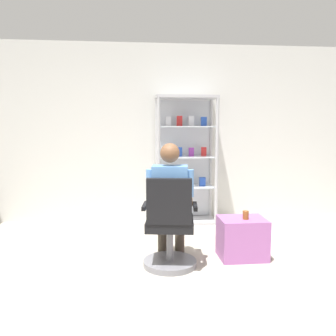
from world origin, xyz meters
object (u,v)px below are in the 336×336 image
at_px(storage_crate, 242,238).
at_px(seated_shopkeeper, 170,197).
at_px(display_cabinet_main, 185,159).
at_px(office_chair, 170,231).
at_px(tea_glass, 246,215).

bearing_deg(storage_crate, seated_shopkeeper, -177.37).
relative_size(display_cabinet_main, seated_shopkeeper, 1.47).
relative_size(office_chair, seated_shopkeeper, 0.74).
xyz_separation_m(office_chair, seated_shopkeeper, (0.02, 0.16, 0.32)).
relative_size(office_chair, storage_crate, 1.90).
xyz_separation_m(display_cabinet_main, storage_crate, (0.40, -1.59, -0.74)).
bearing_deg(tea_glass, storage_crate, 118.54).
distance_m(storage_crate, tea_glass, 0.28).
distance_m(seated_shopkeeper, storage_crate, 0.94).
bearing_deg(tea_glass, seated_shopkeeper, 179.90).
bearing_deg(storage_crate, office_chair, -166.54).
distance_m(display_cabinet_main, office_chair, 1.93).
height_order(storage_crate, tea_glass, tea_glass).
bearing_deg(display_cabinet_main, office_chair, -103.50).
bearing_deg(seated_shopkeeper, storage_crate, 2.63).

